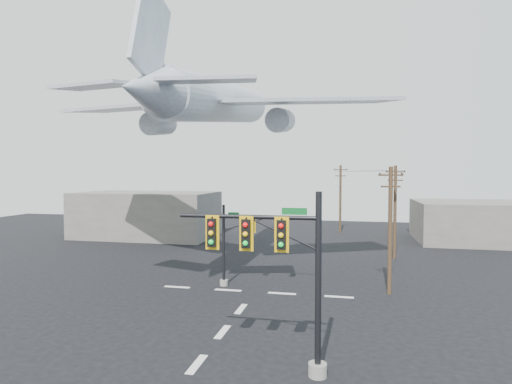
% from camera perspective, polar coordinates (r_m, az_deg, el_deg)
% --- Properties ---
extents(ground, '(120.00, 120.00, 0.00)m').
position_cam_1_polar(ground, '(20.88, -7.90, -21.81)').
color(ground, black).
rests_on(ground, ground).
extents(lane_markings, '(14.00, 21.20, 0.01)m').
position_cam_1_polar(lane_markings, '(25.58, -3.57, -17.08)').
color(lane_markings, silver).
rests_on(lane_markings, ground).
extents(signal_mast_near, '(6.51, 0.86, 7.84)m').
position_cam_1_polar(signal_mast_near, '(18.48, 3.52, -10.66)').
color(signal_mast_near, gray).
rests_on(signal_mast_near, ground).
extents(signal_mast_far, '(7.13, 0.68, 6.19)m').
position_cam_1_polar(signal_mast_far, '(32.36, -1.74, -6.73)').
color(signal_mast_far, gray).
rests_on(signal_mast_far, ground).
extents(utility_pole_a, '(1.75, 0.71, 9.05)m').
position_cam_1_polar(utility_pole_a, '(31.70, 17.45, -4.57)').
color(utility_pole_a, '#4E3421').
rests_on(utility_pole_a, ground).
extents(utility_pole_b, '(1.89, 0.32, 9.34)m').
position_cam_1_polar(utility_pole_b, '(44.85, 18.04, -2.32)').
color(utility_pole_b, '#4E3421').
rests_on(utility_pole_b, ground).
extents(utility_pole_c, '(1.96, 0.61, 9.72)m').
position_cam_1_polar(utility_pole_c, '(62.63, 11.18, -0.70)').
color(utility_pole_c, '#4E3421').
rests_on(utility_pole_c, ground).
extents(power_lines, '(7.48, 31.19, 0.33)m').
position_cam_1_polar(power_lines, '(47.14, 15.35, 2.60)').
color(power_lines, black).
extents(airliner, '(31.87, 33.39, 8.73)m').
position_cam_1_polar(airliner, '(39.21, -5.01, 11.79)').
color(airliner, silver).
extents(building_left, '(18.00, 10.00, 6.00)m').
position_cam_1_polar(building_left, '(59.42, -14.35, -2.93)').
color(building_left, slate).
rests_on(building_left, ground).
extents(building_right, '(14.00, 12.00, 5.00)m').
position_cam_1_polar(building_right, '(60.14, 27.15, -3.54)').
color(building_right, slate).
rests_on(building_right, ground).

